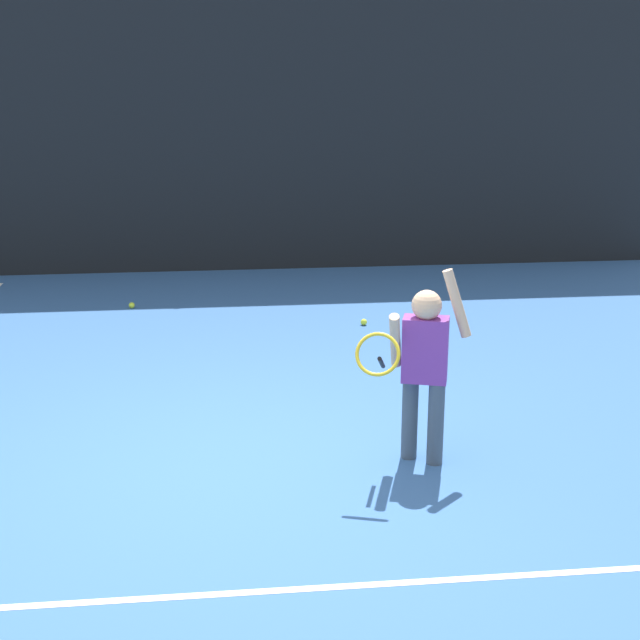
{
  "coord_description": "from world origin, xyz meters",
  "views": [
    {
      "loc": [
        -0.01,
        -5.41,
        2.63
      ],
      "look_at": [
        0.64,
        0.61,
        0.85
      ],
      "focal_mm": 49.42,
      "sensor_mm": 36.0,
      "label": 1
    }
  ],
  "objects": [
    {
      "name": "court_line_baseline",
      "position": [
        0.0,
        -1.44,
        0.0
      ],
      "size": [
        9.0,
        0.05,
        0.0
      ],
      "primitive_type": "cube",
      "color": "white",
      "rests_on": "ground"
    },
    {
      "name": "fence_post_3",
      "position": [
        2.87,
        6.02,
        1.84
      ],
      "size": [
        0.09,
        0.09,
        3.67
      ],
      "primitive_type": "cylinder",
      "color": "slate",
      "rests_on": "ground"
    },
    {
      "name": "tennis_ball_2",
      "position": [
        1.38,
        3.24,
        0.03
      ],
      "size": [
        0.07,
        0.07,
        0.07
      ],
      "primitive_type": "sphere",
      "color": "#CCE033",
      "rests_on": "ground"
    },
    {
      "name": "ground_plane",
      "position": [
        0.0,
        0.0,
        0.0
      ],
      "size": [
        20.0,
        20.0,
        0.0
      ],
      "primitive_type": "plane",
      "color": "#335B93"
    },
    {
      "name": "fence_post_2",
      "position": [
        0.0,
        6.02,
        1.84
      ],
      "size": [
        0.09,
        0.09,
        3.67
      ],
      "primitive_type": "cylinder",
      "color": "slate",
      "rests_on": "ground"
    },
    {
      "name": "tennis_player",
      "position": [
        1.26,
        -0.0,
        0.73
      ],
      "size": [
        0.83,
        0.57,
        1.35
      ],
      "rotation": [
        0.0,
        0.0,
        -0.29
      ],
      "color": "#3F4C59",
      "rests_on": "ground"
    },
    {
      "name": "back_fence_windscreen",
      "position": [
        0.0,
        5.96,
        1.76
      ],
      "size": [
        11.76,
        0.08,
        3.52
      ],
      "primitive_type": "cube",
      "color": "black",
      "rests_on": "ground"
    },
    {
      "name": "tennis_ball_1",
      "position": [
        -1.08,
        4.17,
        0.03
      ],
      "size": [
        0.07,
        0.07,
        0.07
      ],
      "primitive_type": "sphere",
      "color": "#CCE033",
      "rests_on": "ground"
    }
  ]
}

